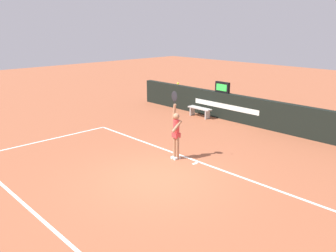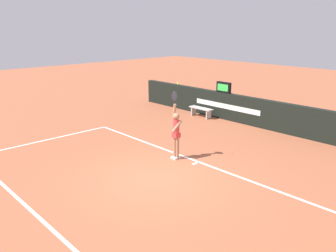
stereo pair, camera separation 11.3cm
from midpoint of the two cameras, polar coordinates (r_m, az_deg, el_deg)
name	(u,v)px [view 2 (the right image)]	position (r m, az deg, el deg)	size (l,w,h in m)	color
ground_plane	(157,178)	(10.49, -1.47, -8.41)	(60.00, 60.00, 0.00)	#A05638
court_lines	(135,186)	(10.02, -5.00, -9.68)	(11.36, 5.42, 0.00)	white
back_wall	(280,117)	(15.46, 17.93, 1.37)	(16.83, 0.29, 1.26)	black
speed_display	(224,87)	(16.90, 9.22, 6.21)	(0.77, 0.15, 0.51)	black
tennis_player	(176,132)	(11.63, 1.59, -0.94)	(0.41, 0.42, 2.29)	#A16F4F
tennis_ball	(178,84)	(11.11, 1.92, 6.90)	(0.07, 0.07, 0.07)	#D0E433
courtside_bench_near	(201,110)	(17.22, 5.56, 2.58)	(1.29, 0.36, 0.47)	#B4B3B0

